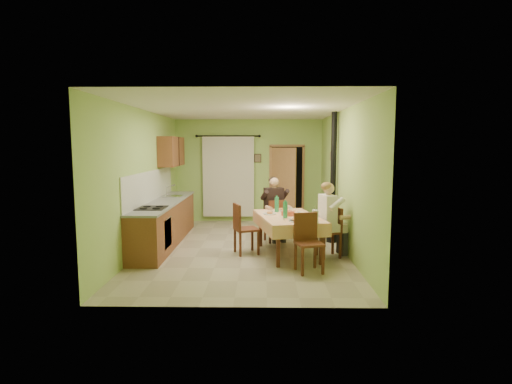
{
  "coord_description": "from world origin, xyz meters",
  "views": [
    {
      "loc": [
        0.38,
        -7.96,
        2.08
      ],
      "look_at": [
        0.25,
        0.1,
        1.15
      ],
      "focal_mm": 28.0,
      "sensor_mm": 36.0,
      "label": 1
    }
  ],
  "objects_px": {
    "chair_near": "(309,255)",
    "man_right": "(329,211)",
    "dining_table": "(288,235)",
    "man_far": "(274,202)",
    "chair_far": "(274,228)",
    "stove_flue": "(333,195)",
    "chair_left": "(246,239)",
    "chair_right": "(329,242)"
  },
  "relations": [
    {
      "from": "dining_table",
      "to": "chair_far",
      "type": "distance_m",
      "value": 1.1
    },
    {
      "from": "man_far",
      "to": "stove_flue",
      "type": "height_order",
      "value": "stove_flue"
    },
    {
      "from": "chair_near",
      "to": "stove_flue",
      "type": "distance_m",
      "value": 2.35
    },
    {
      "from": "chair_right",
      "to": "man_far",
      "type": "distance_m",
      "value": 1.68
    },
    {
      "from": "chair_near",
      "to": "chair_left",
      "type": "xyz_separation_m",
      "value": [
        -1.09,
        1.11,
        0.0
      ]
    },
    {
      "from": "dining_table",
      "to": "stove_flue",
      "type": "bearing_deg",
      "value": 34.06
    },
    {
      "from": "chair_right",
      "to": "man_right",
      "type": "xyz_separation_m",
      "value": [
        -0.01,
        -0.0,
        0.59
      ]
    },
    {
      "from": "chair_near",
      "to": "man_right",
      "type": "xyz_separation_m",
      "value": [
        0.48,
        0.91,
        0.59
      ]
    },
    {
      "from": "stove_flue",
      "to": "chair_far",
      "type": "bearing_deg",
      "value": 179.52
    },
    {
      "from": "dining_table",
      "to": "man_far",
      "type": "distance_m",
      "value": 1.22
    },
    {
      "from": "chair_far",
      "to": "chair_right",
      "type": "bearing_deg",
      "value": -70.25
    },
    {
      "from": "chair_near",
      "to": "chair_far",
      "type": "bearing_deg",
      "value": -90.77
    },
    {
      "from": "chair_right",
      "to": "stove_flue",
      "type": "bearing_deg",
      "value": -27.29
    },
    {
      "from": "stove_flue",
      "to": "dining_table",
      "type": "bearing_deg",
      "value": -133.91
    },
    {
      "from": "chair_right",
      "to": "chair_left",
      "type": "bearing_deg",
      "value": 67.65
    },
    {
      "from": "chair_far",
      "to": "chair_left",
      "type": "distance_m",
      "value": 1.16
    },
    {
      "from": "chair_left",
      "to": "stove_flue",
      "type": "height_order",
      "value": "stove_flue"
    },
    {
      "from": "dining_table",
      "to": "man_right",
      "type": "relative_size",
      "value": 1.39
    },
    {
      "from": "man_far",
      "to": "chair_far",
      "type": "bearing_deg",
      "value": -90.0
    },
    {
      "from": "chair_right",
      "to": "chair_left",
      "type": "height_order",
      "value": "chair_left"
    },
    {
      "from": "chair_right",
      "to": "dining_table",
      "type": "bearing_deg",
      "value": 64.95
    },
    {
      "from": "chair_far",
      "to": "chair_near",
      "type": "xyz_separation_m",
      "value": [
        0.51,
        -2.12,
        0.0
      ]
    },
    {
      "from": "chair_near",
      "to": "man_right",
      "type": "height_order",
      "value": "man_right"
    },
    {
      "from": "chair_near",
      "to": "man_right",
      "type": "relative_size",
      "value": 0.7
    },
    {
      "from": "chair_right",
      "to": "stove_flue",
      "type": "distance_m",
      "value": 1.43
    },
    {
      "from": "man_right",
      "to": "stove_flue",
      "type": "xyz_separation_m",
      "value": [
        0.27,
        1.2,
        0.15
      ]
    },
    {
      "from": "dining_table",
      "to": "man_far",
      "type": "relative_size",
      "value": 1.39
    },
    {
      "from": "chair_left",
      "to": "man_right",
      "type": "distance_m",
      "value": 1.69
    },
    {
      "from": "dining_table",
      "to": "man_far",
      "type": "xyz_separation_m",
      "value": [
        -0.24,
        1.08,
        0.5
      ]
    },
    {
      "from": "chair_far",
      "to": "stove_flue",
      "type": "relative_size",
      "value": 0.33
    },
    {
      "from": "dining_table",
      "to": "stove_flue",
      "type": "distance_m",
      "value": 1.61
    },
    {
      "from": "man_far",
      "to": "stove_flue",
      "type": "relative_size",
      "value": 0.5
    },
    {
      "from": "dining_table",
      "to": "chair_left",
      "type": "distance_m",
      "value": 0.83
    },
    {
      "from": "chair_left",
      "to": "man_right",
      "type": "bearing_deg",
      "value": 62.34
    },
    {
      "from": "chair_far",
      "to": "chair_left",
      "type": "height_order",
      "value": "chair_left"
    },
    {
      "from": "man_far",
      "to": "man_right",
      "type": "distance_m",
      "value": 1.57
    },
    {
      "from": "man_right",
      "to": "chair_far",
      "type": "bearing_deg",
      "value": 24.14
    },
    {
      "from": "chair_left",
      "to": "man_far",
      "type": "distance_m",
      "value": 1.31
    },
    {
      "from": "man_far",
      "to": "stove_flue",
      "type": "xyz_separation_m",
      "value": [
        1.26,
        -0.02,
        0.15
      ]
    },
    {
      "from": "chair_left",
      "to": "man_right",
      "type": "height_order",
      "value": "man_right"
    },
    {
      "from": "man_right",
      "to": "dining_table",
      "type": "bearing_deg",
      "value": 64.55
    },
    {
      "from": "chair_left",
      "to": "man_far",
      "type": "bearing_deg",
      "value": 129.92
    }
  ]
}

